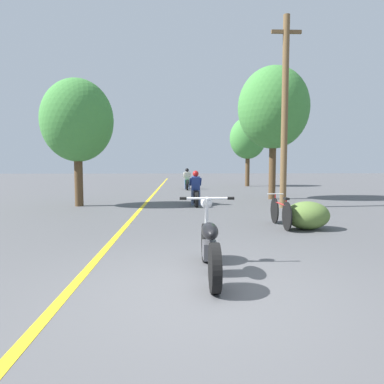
{
  "coord_description": "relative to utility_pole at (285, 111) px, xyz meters",
  "views": [
    {
      "loc": [
        -0.29,
        -4.27,
        1.61
      ],
      "look_at": [
        0.05,
        4.63,
        0.9
      ],
      "focal_mm": 32.0,
      "sensor_mm": 36.0,
      "label": 1
    }
  ],
  "objects": [
    {
      "name": "motorcycle_foreground",
      "position": [
        -3.46,
        -7.73,
        -3.16
      ],
      "size": [
        0.88,
        2.04,
        1.1
      ],
      "color": "black",
      "rests_on": "ground"
    },
    {
      "name": "motorcycle_rider_far",
      "position": [
        -3.39,
        9.79,
        -3.07
      ],
      "size": [
        0.5,
        2.13,
        1.39
      ],
      "color": "black",
      "rests_on": "ground"
    },
    {
      "name": "ground_plane",
      "position": [
        -3.62,
        -8.4,
        -3.6
      ],
      "size": [
        120.0,
        120.0,
        0.0
      ],
      "primitive_type": "plane",
      "color": "#515154"
    },
    {
      "name": "roadside_bush",
      "position": [
        -0.7,
        -4.32,
        -3.25
      ],
      "size": [
        1.1,
        0.88,
        0.7
      ],
      "color": "#5B7A38",
      "rests_on": "ground"
    },
    {
      "name": "bicycle_parked",
      "position": [
        -1.28,
        -3.96,
        -3.22
      ],
      "size": [
        0.44,
        1.8,
        0.83
      ],
      "color": "black",
      "rests_on": "ground"
    },
    {
      "name": "roadside_tree_right_far",
      "position": [
        1.24,
        12.97,
        -0.02
      ],
      "size": [
        2.71,
        2.44,
        5.17
      ],
      "color": "#513A23",
      "rests_on": "ground"
    },
    {
      "name": "utility_pole",
      "position": [
        0.0,
        0.0,
        0.0
      ],
      "size": [
        1.1,
        0.24,
        7.02
      ],
      "color": "brown",
      "rests_on": "ground"
    },
    {
      "name": "roadside_tree_right_near",
      "position": [
        0.46,
        3.21,
        0.62
      ],
      "size": [
        3.28,
        2.95,
        6.13
      ],
      "color": "#513A23",
      "rests_on": "ground"
    },
    {
      "name": "lane_stripe_center",
      "position": [
        -5.32,
        4.23,
        -3.6
      ],
      "size": [
        0.14,
        48.0,
        0.01
      ],
      "primitive_type": "cube",
      "color": "yellow",
      "rests_on": "ground"
    },
    {
      "name": "roadside_tree_left",
      "position": [
        -7.81,
        0.78,
        -0.31
      ],
      "size": [
        2.75,
        2.48,
        4.9
      ],
      "color": "#513A23",
      "rests_on": "ground"
    },
    {
      "name": "motorcycle_rider_lead",
      "position": [
        -3.25,
        0.91,
        -3.08
      ],
      "size": [
        0.5,
        1.98,
        1.38
      ],
      "color": "black",
      "rests_on": "ground"
    }
  ]
}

